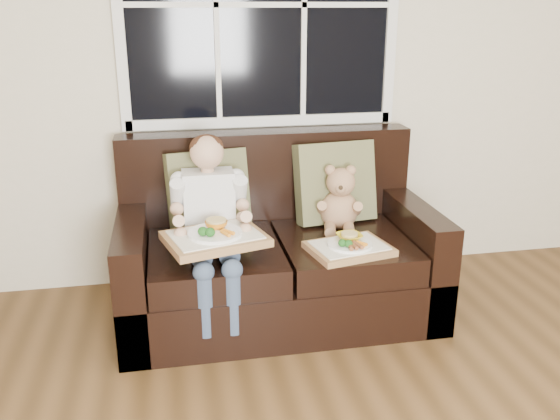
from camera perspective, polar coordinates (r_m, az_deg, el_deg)
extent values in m
cube|color=beige|center=(3.64, 5.16, 14.35)|extent=(4.50, 0.02, 2.70)
cube|color=black|center=(3.52, -1.92, 19.14)|extent=(1.50, 0.02, 1.25)
cube|color=silver|center=(3.57, -1.77, 8.56)|extent=(1.58, 0.04, 0.06)
cube|color=silver|center=(3.47, -15.42, 18.52)|extent=(0.06, 0.04, 1.37)
cube|color=silver|center=(3.71, 10.79, 18.83)|extent=(0.06, 0.04, 1.37)
cube|color=silver|center=(3.51, -1.89, 19.14)|extent=(1.50, 0.03, 0.03)
cube|color=black|center=(3.35, -0.19, -7.46)|extent=(1.70, 0.90, 0.30)
cube|color=black|center=(3.24, -13.86, -6.02)|extent=(0.15, 0.90, 0.60)
cube|color=black|center=(3.50, 12.42, -4.02)|extent=(0.15, 0.90, 0.60)
cube|color=black|center=(3.52, -1.34, 2.30)|extent=(1.70, 0.18, 0.66)
cube|color=black|center=(3.14, -6.24, -4.92)|extent=(0.68, 0.72, 0.15)
cube|color=black|center=(3.26, 6.14, -3.98)|extent=(0.68, 0.72, 0.15)
cube|color=brown|center=(3.31, -6.93, 1.86)|extent=(0.47, 0.28, 0.46)
cube|color=brown|center=(3.43, 5.31, 2.68)|extent=(0.48, 0.27, 0.47)
cube|color=silver|center=(3.16, -6.86, 0.50)|extent=(0.27, 0.16, 0.37)
sphere|color=tan|center=(3.07, -7.05, 5.54)|extent=(0.17, 0.17, 0.17)
ellipsoid|color=#391E12|center=(3.08, -7.09, 6.07)|extent=(0.17, 0.17, 0.13)
cylinder|color=#34435B|center=(3.02, -7.72, -3.49)|extent=(0.10, 0.33, 0.10)
cylinder|color=#34435B|center=(3.02, -5.19, -3.32)|extent=(0.10, 0.33, 0.10)
cylinder|color=#34435B|center=(2.87, -7.22, -9.11)|extent=(0.09, 0.09, 0.31)
cylinder|color=#34435B|center=(2.88, -4.54, -8.91)|extent=(0.09, 0.09, 0.31)
cylinder|color=tan|center=(3.03, -9.72, 0.32)|extent=(0.07, 0.33, 0.26)
cylinder|color=tan|center=(3.04, -3.72, 0.69)|extent=(0.07, 0.33, 0.26)
ellipsoid|color=#A27D56|center=(3.37, 5.70, -0.04)|extent=(0.26, 0.23, 0.23)
sphere|color=#A27D56|center=(3.30, 5.87, 2.68)|extent=(0.20, 0.20, 0.16)
sphere|color=#A27D56|center=(3.27, 4.93, 3.78)|extent=(0.06, 0.06, 0.06)
sphere|color=#A27D56|center=(3.30, 6.83, 3.87)|extent=(0.06, 0.06, 0.06)
sphere|color=#A27D56|center=(3.25, 6.17, 2.11)|extent=(0.06, 0.06, 0.06)
sphere|color=black|center=(3.22, 6.31, 2.15)|extent=(0.02, 0.02, 0.02)
cylinder|color=#A27D56|center=(3.26, 5.40, -1.94)|extent=(0.09, 0.14, 0.06)
cylinder|color=#A27D56|center=(3.29, 7.13, -1.82)|extent=(0.09, 0.14, 0.06)
cube|color=#B0774F|center=(2.92, -6.26, -2.78)|extent=(0.55, 0.47, 0.04)
cube|color=silver|center=(2.91, -6.28, -2.36)|extent=(0.48, 0.40, 0.01)
cylinder|color=white|center=(2.89, -6.27, -2.23)|extent=(0.27, 0.27, 0.02)
imported|color=orange|center=(2.93, -6.15, -1.39)|extent=(0.14, 0.14, 0.04)
cylinder|color=#D9C476|center=(2.93, -6.15, -1.26)|extent=(0.10, 0.10, 0.02)
ellipsoid|color=#26611E|center=(2.84, -7.45, -2.05)|extent=(0.05, 0.05, 0.04)
ellipsoid|color=#26611E|center=(2.82, -6.75, -2.13)|extent=(0.05, 0.05, 0.04)
cylinder|color=orange|center=(2.84, -5.18, -2.20)|extent=(0.05, 0.07, 0.02)
cube|color=#B0774F|center=(3.06, 6.66, -3.73)|extent=(0.45, 0.38, 0.03)
cube|color=silver|center=(3.05, 6.68, -3.39)|extent=(0.40, 0.32, 0.01)
cylinder|color=white|center=(3.04, 6.74, -3.29)|extent=(0.23, 0.23, 0.01)
imported|color=gold|center=(3.07, 6.69, -2.58)|extent=(0.15, 0.15, 0.03)
cylinder|color=#D9C476|center=(3.07, 6.69, -2.49)|extent=(0.09, 0.09, 0.02)
ellipsoid|color=#26611E|center=(2.98, 6.01, -3.17)|extent=(0.04, 0.04, 0.04)
ellipsoid|color=#26611E|center=(2.97, 6.62, -3.23)|extent=(0.04, 0.04, 0.04)
cylinder|color=orange|center=(3.01, 7.77, -3.27)|extent=(0.04, 0.06, 0.02)
cylinder|color=brown|center=(2.98, 7.10, -3.42)|extent=(0.03, 0.08, 0.02)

